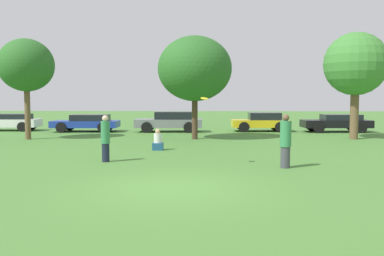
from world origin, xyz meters
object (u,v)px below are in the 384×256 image
(person_catcher, at_px, (286,141))
(tree_2, at_px, (356,65))
(parked_car_white, at_px, (10,122))
(parked_car_grey, at_px, (170,121))
(parked_car_yellow, at_px, (261,121))
(parked_car_black, at_px, (337,122))
(tree_1, at_px, (195,69))
(frisbee, at_px, (204,98))
(parked_car_blue, at_px, (87,122))
(bystander_sitting, at_px, (158,142))
(tree_0, at_px, (26,66))
(person_thrower, at_px, (105,138))

(person_catcher, xyz_separation_m, tree_2, (5.56, 9.57, 3.20))
(parked_car_white, relative_size, parked_car_grey, 0.94)
(parked_car_yellow, xyz_separation_m, parked_car_black, (4.96, -0.40, -0.03))
(tree_1, bearing_deg, parked_car_black, 28.42)
(frisbee, relative_size, parked_car_white, 0.06)
(parked_car_blue, bearing_deg, tree_1, 145.60)
(person_catcher, bearing_deg, bystander_sitting, -33.53)
(tree_2, height_order, parked_car_black, tree_2)
(tree_1, height_order, parked_car_black, tree_1)
(tree_0, xyz_separation_m, tree_2, (17.92, 0.69, 0.06))
(person_thrower, height_order, tree_0, tree_0)
(person_thrower, bearing_deg, parked_car_white, 136.23)
(tree_2, height_order, parked_car_grey, tree_2)
(bystander_sitting, xyz_separation_m, tree_1, (1.48, 4.87, 3.48))
(frisbee, bearing_deg, parked_car_black, 58.17)
(person_thrower, relative_size, frisbee, 6.35)
(bystander_sitting, relative_size, tree_1, 0.17)
(tree_2, xyz_separation_m, parked_car_blue, (-16.16, 4.54, -3.45))
(person_catcher, bearing_deg, frisbee, 4.88)
(parked_car_grey, xyz_separation_m, parked_car_yellow, (6.17, 0.63, -0.04))
(parked_car_blue, height_order, parked_car_grey, parked_car_grey)
(bystander_sitting, relative_size, parked_car_white, 0.22)
(tree_1, distance_m, parked_car_black, 11.10)
(parked_car_white, bearing_deg, person_thrower, 124.96)
(person_thrower, height_order, frisbee, frisbee)
(tree_1, xyz_separation_m, parked_car_blue, (-7.40, 4.81, -3.23))
(person_catcher, bearing_deg, tree_0, -25.82)
(person_catcher, distance_m, tree_2, 11.52)
(person_catcher, distance_m, frisbee, 2.99)
(bystander_sitting, bearing_deg, tree_1, 73.15)
(tree_0, bearing_deg, bystander_sitting, -30.11)
(person_catcher, height_order, tree_1, tree_1)
(person_catcher, xyz_separation_m, parked_car_grey, (-4.99, 14.13, -0.16))
(tree_2, relative_size, parked_car_grey, 1.30)
(tree_0, distance_m, parked_car_black, 19.58)
(frisbee, xyz_separation_m, parked_car_black, (8.77, 14.13, -1.61))
(person_catcher, relative_size, parked_car_yellow, 0.45)
(tree_0, relative_size, tree_2, 0.94)
(bystander_sitting, bearing_deg, person_catcher, -43.42)
(parked_car_grey, distance_m, parked_car_black, 11.13)
(person_catcher, distance_m, parked_car_white, 21.88)
(person_thrower, xyz_separation_m, parked_car_grey, (1.17, 13.06, -0.13))
(tree_2, distance_m, parked_car_yellow, 7.60)
(frisbee, height_order, tree_0, tree_0)
(tree_2, height_order, parked_car_blue, tree_2)
(bystander_sitting, distance_m, tree_0, 9.59)
(parked_car_blue, xyz_separation_m, parked_car_yellow, (11.78, 0.65, 0.05))
(frisbee, bearing_deg, tree_0, 138.34)
(parked_car_yellow, height_order, parked_car_black, parked_car_yellow)
(person_thrower, bearing_deg, tree_1, 80.18)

